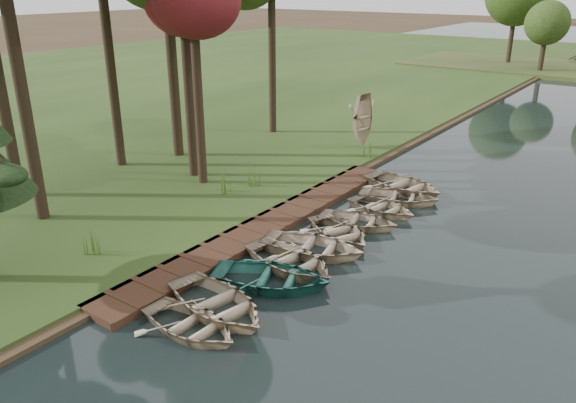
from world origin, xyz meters
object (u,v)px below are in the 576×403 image
Objects in this scene: rowboat_1 at (217,301)px; stored_rowboat at (362,142)px; rowboat_2 at (271,275)px; boardwalk at (270,225)px; rowboat_0 at (190,322)px.

stored_rowboat reaches higher than rowboat_1.
rowboat_2 reaches higher than rowboat_1.
stored_rowboat reaches higher than boardwalk.
boardwalk is 7.22m from rowboat_0.
rowboat_2 is at bearing -52.17° from boardwalk.
rowboat_0 is at bearing -69.75° from boardwalk.
rowboat_1 is (-0.07, 1.14, 0.06)m from rowboat_0.
stored_rowboat is at bearing 100.76° from boardwalk.
rowboat_2 is (0.27, 3.20, 0.06)m from rowboat_0.
rowboat_0 is 0.84× the size of rowboat_1.
rowboat_1 is at bearing 5.71° from rowboat_0.
rowboat_1 is 1.24× the size of stored_rowboat.
rowboat_2 is at bearing 2.25° from rowboat_1.
rowboat_1 is 17.35m from stored_rowboat.
rowboat_0 reaches higher than boardwalk.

